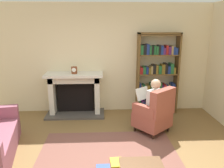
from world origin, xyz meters
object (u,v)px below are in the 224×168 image
Objects in this scene: armchair_reading at (155,113)px; bookshelf at (157,75)px; mantel_clock at (74,70)px; seated_reader at (151,103)px; fireplace at (75,92)px.

bookshelf is at bearing -144.28° from armchair_reading.
seated_reader is (1.66, -0.93, -0.51)m from mantel_clock.
bookshelf is at bearing 3.83° from mantel_clock.
mantel_clock is at bearing -70.57° from armchair_reading.
mantel_clock is at bearing -69.40° from seated_reader.
mantel_clock reaches higher than armchair_reading.
mantel_clock reaches higher than fireplace.
armchair_reading is at bearing -104.24° from bookshelf.
mantel_clock is (0.01, -0.10, 0.57)m from fireplace.
armchair_reading is at bearing -30.54° from mantel_clock.
bookshelf is (2.04, 0.03, 0.41)m from fireplace.
seated_reader is at bearing -31.77° from fireplace.
fireplace is at bearing -71.80° from seated_reader.
bookshelf reaches higher than fireplace.
bookshelf is at bearing 0.98° from fireplace.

